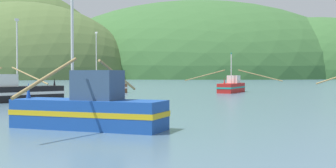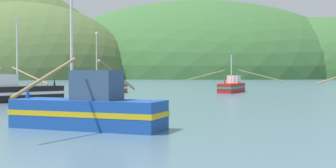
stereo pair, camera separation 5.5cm
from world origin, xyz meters
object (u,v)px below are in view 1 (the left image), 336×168
(fishing_boat_brown, at_px, (101,87))
(fishing_boat_blue, at_px, (89,109))
(fishing_boat_black, at_px, (6,92))
(fishing_boat_red, at_px, (232,87))

(fishing_boat_brown, bearing_deg, fishing_boat_blue, 129.75)
(fishing_boat_blue, bearing_deg, fishing_boat_black, -39.43)
(fishing_boat_brown, distance_m, fishing_boat_blue, 35.94)
(fishing_boat_red, height_order, fishing_boat_black, fishing_boat_black)
(fishing_boat_brown, xyz_separation_m, fishing_boat_blue, (11.91, -33.91, 0.08))
(fishing_boat_black, xyz_separation_m, fishing_boat_blue, (12.99, -14.70, 0.01))
(fishing_boat_black, relative_size, fishing_boat_blue, 1.15)
(fishing_boat_black, distance_m, fishing_boat_blue, 19.62)
(fishing_boat_brown, bearing_deg, fishing_boat_black, 107.18)
(fishing_boat_red, relative_size, fishing_boat_blue, 1.32)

